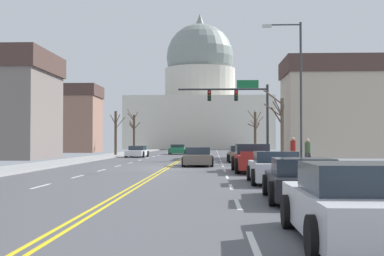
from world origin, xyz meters
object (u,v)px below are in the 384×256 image
pedestrian_01 (293,150)px  bicycle_parked (308,161)px  sedan_near_00 (241,155)px  pickup_truck_near_02 (253,159)px  sedan_near_03 (275,168)px  sedan_near_01 (198,157)px  signal_gantry (242,103)px  sedan_oncoming_01 (178,150)px  sedan_near_04 (302,181)px  sedan_oncoming_00 (137,152)px  sedan_near_05 (356,205)px  street_lamp_right (296,81)px  pedestrian_00 (308,151)px

pedestrian_01 → bicycle_parked: 1.61m
sedan_near_00 → pickup_truck_near_02: pickup_truck_near_02 is taller
sedan_near_03 → sedan_near_01: bearing=103.8°
signal_gantry → sedan_near_01: bearing=-108.5°
signal_gantry → sedan_oncoming_01: size_ratio=1.70×
sedan_near_00 → sedan_near_04: 26.19m
sedan_oncoming_01 → pedestrian_01: bearing=-73.9°
sedan_near_04 → bicycle_parked: bearing=79.1°
sedan_near_00 → sedan_oncoming_00: bearing=128.2°
sedan_near_01 → sedan_oncoming_01: bearing=96.4°
sedan_near_03 → sedan_near_05: bearing=-90.5°
street_lamp_right → sedan_near_00: bearing=107.4°
sedan_near_01 → pedestrian_01: size_ratio=2.52×
signal_gantry → sedan_oncoming_01: bearing=109.1°
sedan_oncoming_00 → sedan_near_01: bearing=-70.1°
sedan_near_03 → sedan_oncoming_01: bearing=98.7°
sedan_near_05 → sedan_oncoming_01: size_ratio=0.94×
sedan_near_05 → pedestrian_01: bearing=83.6°
street_lamp_right → sedan_near_04: street_lamp_right is taller
sedan_near_01 → sedan_oncoming_01: sedan_near_01 is taller
sedan_near_00 → sedan_near_05: sedan_near_05 is taller
signal_gantry → sedan_oncoming_01: signal_gantry is taller
pedestrian_00 → bicycle_parked: (0.12, 0.47, -0.58)m
sedan_oncoming_00 → pedestrian_01: 24.55m
pickup_truck_near_02 → sedan_near_00: bearing=89.9°
sedan_near_00 → bicycle_parked: sedan_near_00 is taller
pedestrian_01 → bicycle_parked: bearing=-61.5°
sedan_near_00 → sedan_near_05: size_ratio=0.99×
sedan_near_01 → pickup_truck_near_02: size_ratio=0.78×
pedestrian_00 → sedan_near_00: bearing=109.2°
sedan_near_03 → pedestrian_00: 10.85m
signal_gantry → pickup_truck_near_02: size_ratio=1.38×
street_lamp_right → pickup_truck_near_02: bearing=-130.2°
signal_gantry → street_lamp_right: (2.51, -13.60, 0.28)m
sedan_oncoming_01 → bicycle_parked: (10.22, -34.17, -0.09)m
sedan_near_00 → sedan_oncoming_01: bearing=105.1°
street_lamp_right → pedestrian_01: (-0.04, 1.08, -4.16)m
sedan_near_00 → sedan_near_01: 6.95m
sedan_near_03 → bicycle_parked: bearing=73.1°
sedan_near_05 → bicycle_parked: (3.40, 22.82, -0.12)m
sedan_oncoming_01 → bicycle_parked: size_ratio=2.62×
sedan_oncoming_00 → pedestrian_01: (12.91, -20.88, 0.58)m
signal_gantry → bicycle_parked: (3.18, -13.82, -4.52)m
sedan_near_04 → pedestrian_00: size_ratio=2.59×
street_lamp_right → bicycle_parked: size_ratio=4.96×
sedan_near_00 → pedestrian_00: size_ratio=2.58×
sedan_oncoming_00 → sedan_oncoming_01: bearing=74.2°
signal_gantry → bicycle_parked: size_ratio=4.47×
street_lamp_right → sedan_oncoming_00: (-12.94, 21.96, -4.74)m
street_lamp_right → sedan_oncoming_01: bearing=105.7°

